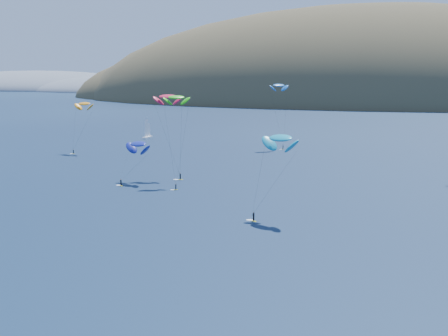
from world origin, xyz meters
TOP-DOWN VIEW (x-y plane):
  - island at (39.40, 562.36)m, footprint 730.00×300.00m
  - headland at (-445.26, 750.08)m, footprint 460.00×250.00m
  - sailboat at (-64.83, 205.62)m, footprint 8.22×7.11m
  - kitesurfer_1 at (-69.60, 154.59)m, footprint 9.09×9.36m
  - kitesurfer_3 at (-11.86, 103.83)m, footprint 8.28×14.65m
  - kitesurfer_4 at (1.52, 188.30)m, footprint 8.49×8.59m
  - kitesurfer_5 at (25.37, 70.06)m, footprint 10.97×10.90m
  - kitesurfer_9 at (-18.17, 113.27)m, footprint 11.24×8.91m
  - kitesurfer_10 at (-23.13, 101.38)m, footprint 10.87×12.77m

SIDE VIEW (x-z plane):
  - island at x=39.40m, z-range -115.74..94.26m
  - headland at x=-445.26m, z-range -33.36..26.64m
  - sailboat at x=-64.83m, z-range -4.20..5.98m
  - kitesurfer_10 at x=-23.13m, z-range 4.26..18.33m
  - kitesurfer_5 at x=25.37m, z-range 7.62..28.54m
  - kitesurfer_1 at x=-69.60m, z-range 8.39..29.98m
  - kitesurfer_9 at x=-18.17m, z-range 11.06..38.12m
  - kitesurfer_3 at x=-11.86m, z-range 11.41..38.46m
  - kitesurfer_4 at x=1.52m, z-range 11.84..40.07m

